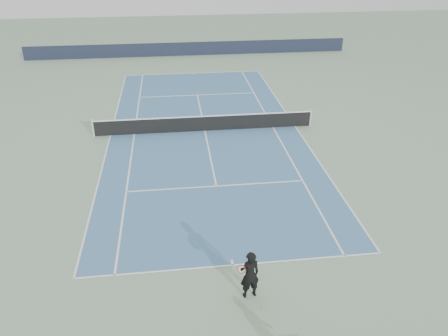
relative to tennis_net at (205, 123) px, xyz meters
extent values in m
plane|color=gray|center=(0.00, 0.00, -0.50)|extent=(80.00, 80.00, 0.00)
cube|color=teal|center=(0.00, 0.00, -0.50)|extent=(10.97, 23.77, 0.01)
cylinder|color=silver|center=(-6.40, 0.00, 0.03)|extent=(0.10, 0.10, 1.07)
cylinder|color=silver|center=(6.40, 0.00, 0.03)|extent=(0.10, 0.10, 1.07)
cube|color=black|center=(0.00, 0.00, -0.04)|extent=(12.80, 0.03, 0.90)
cube|color=white|center=(0.00, 0.00, 0.43)|extent=(12.80, 0.04, 0.06)
cube|color=black|center=(0.00, 17.88, 0.10)|extent=(30.00, 0.25, 1.20)
imported|color=black|center=(0.32, -13.36, 0.38)|extent=(0.74, 0.59, 1.77)
torus|color=maroon|center=(0.04, -13.41, 0.68)|extent=(0.34, 0.18, 0.36)
cylinder|color=white|center=(0.04, -13.41, 0.68)|extent=(0.29, 0.14, 0.32)
cylinder|color=white|center=(0.16, -13.38, 0.42)|extent=(0.08, 0.13, 0.27)
sphere|color=#C2E12E|center=(0.66, -14.04, -0.47)|extent=(0.06, 0.06, 0.06)
camera|label=1|loc=(-1.76, -23.66, 9.95)|focal=35.00mm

